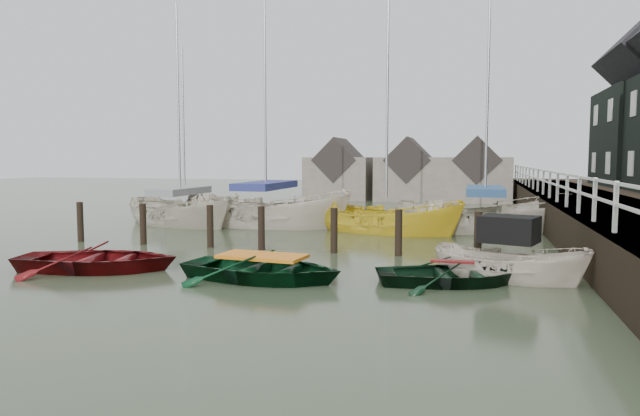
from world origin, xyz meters
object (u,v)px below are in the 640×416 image
(sailboat_d, at_px, (484,230))
(rowboat_dkgreen, at_px, (452,284))
(sailboat_c, at_px, (386,232))
(rowboat_green, at_px, (262,280))
(sailboat_b, at_px, (266,225))
(sailboat_e, at_px, (185,216))
(sailboat_a, at_px, (181,223))
(motorboat, at_px, (508,275))
(rowboat_red, at_px, (98,270))

(sailboat_d, bearing_deg, rowboat_dkgreen, 162.14)
(sailboat_c, bearing_deg, rowboat_green, -170.36)
(sailboat_b, height_order, sailboat_e, sailboat_b)
(rowboat_green, bearing_deg, sailboat_c, -2.74)
(sailboat_a, bearing_deg, motorboat, -96.72)
(rowboat_dkgreen, relative_size, sailboat_c, 0.32)
(sailboat_a, height_order, sailboat_d, sailboat_d)
(rowboat_green, height_order, rowboat_dkgreen, rowboat_green)
(rowboat_red, distance_m, sailboat_b, 10.41)
(sailboat_d, bearing_deg, sailboat_e, 69.84)
(rowboat_red, height_order, rowboat_green, rowboat_red)
(rowboat_dkgreen, bearing_deg, sailboat_b, 24.56)
(motorboat, xyz_separation_m, sailboat_b, (-9.53, 8.75, -0.06))
(motorboat, relative_size, sailboat_c, 0.37)
(rowboat_dkgreen, relative_size, motorboat, 0.87)
(sailboat_c, bearing_deg, rowboat_red, 166.43)
(motorboat, bearing_deg, rowboat_dkgreen, 142.39)
(motorboat, bearing_deg, sailboat_b, 66.51)
(sailboat_a, bearing_deg, rowboat_dkgreen, -102.08)
(sailboat_a, distance_m, sailboat_d, 12.96)
(sailboat_a, height_order, sailboat_e, sailboat_a)
(rowboat_green, distance_m, rowboat_dkgreen, 4.51)
(rowboat_green, height_order, sailboat_b, sailboat_b)
(rowboat_red, relative_size, sailboat_a, 0.38)
(rowboat_green, height_order, sailboat_c, sailboat_c)
(sailboat_a, xyz_separation_m, sailboat_d, (12.90, 1.22, -0.00))
(rowboat_red, distance_m, rowboat_dkgreen, 9.07)
(rowboat_dkgreen, distance_m, sailboat_b, 12.65)
(rowboat_dkgreen, distance_m, sailboat_a, 15.02)
(rowboat_green, xyz_separation_m, sailboat_c, (1.53, 9.76, 0.01))
(rowboat_green, bearing_deg, sailboat_d, -19.64)
(sailboat_a, height_order, sailboat_c, sailboat_c)
(rowboat_red, distance_m, sailboat_c, 11.52)
(motorboat, relative_size, sailboat_d, 0.36)
(rowboat_green, height_order, sailboat_d, sailboat_d)
(rowboat_red, bearing_deg, sailboat_b, -17.24)
(motorboat, distance_m, sailboat_e, 18.51)
(rowboat_dkgreen, bearing_deg, sailboat_a, 37.10)
(rowboat_red, distance_m, sailboat_d, 14.81)
(rowboat_green, relative_size, sailboat_b, 0.32)
(sailboat_a, bearing_deg, sailboat_d, -59.85)
(motorboat, distance_m, sailboat_b, 12.94)
(sailboat_c, bearing_deg, motorboat, -134.07)
(sailboat_d, relative_size, sailboat_e, 1.19)
(rowboat_red, distance_m, sailboat_e, 13.55)
(sailboat_b, bearing_deg, sailboat_e, 69.66)
(rowboat_dkgreen, xyz_separation_m, sailboat_b, (-8.24, 9.61, 0.06))
(sailboat_b, xyz_separation_m, sailboat_e, (-5.21, 2.43, 0.00))
(rowboat_dkgreen, height_order, sailboat_b, sailboat_b)
(sailboat_a, xyz_separation_m, sailboat_c, (9.11, -0.03, -0.05))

